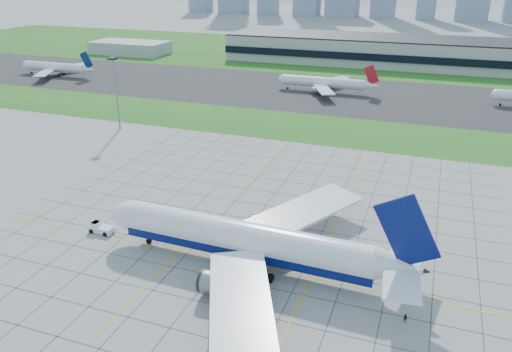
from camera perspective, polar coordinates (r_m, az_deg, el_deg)
The scene contains 14 objects.
ground at distance 103.61m, azimuth -3.26°, elevation -8.93°, with size 1400.00×1400.00×0.00m, color #999993.
grass_median at distance 182.55m, azimuth 7.92°, elevation 5.30°, with size 700.00×35.00×0.04m, color #22601B.
asphalt_taxiway at distance 234.75m, azimuth 10.92°, elevation 9.07°, with size 700.00×75.00×0.04m, color #383838.
grass_far at distance 341.79m, azimuth 14.20°, elevation 13.06°, with size 700.00×145.00×0.04m, color #22601B.
apron_markings at distance 112.30m, azimuth -0.83°, elevation -6.17°, with size 120.00×130.00×0.03m.
terminal at distance 313.92m, azimuth 21.19°, elevation 12.88°, with size 260.00×43.00×15.80m.
service_block at distance 353.87m, azimuth -14.17°, elevation 14.04°, with size 50.00×25.00×8.00m, color #B7B7B2.
light_mast at distance 183.86m, azimuth -15.79°, elevation 10.01°, with size 2.50×2.50×25.60m.
airliner at distance 97.01m, azimuth -0.98°, elevation -7.39°, with size 65.66×66.50×20.66m.
pushback_tug at distance 116.24m, azimuth -17.35°, elevation -5.68°, with size 8.16×3.00×2.26m.
crew_near at distance 117.37m, azimuth -18.30°, elevation -5.55°, with size 0.70×0.46×1.91m, color black.
crew_far at distance 89.27m, azimuth 16.69°, elevation -15.31°, with size 0.76×0.59×1.57m, color black.
distant_jet_0 at distance 292.84m, azimuth -21.88°, elevation 11.47°, with size 43.33×42.66×14.08m.
distant_jet_1 at distance 237.91m, azimuth 7.86°, elevation 10.55°, with size 44.76×42.66×14.08m.
Camera 1 is at (35.60, -80.52, 54.63)m, focal length 35.00 mm.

